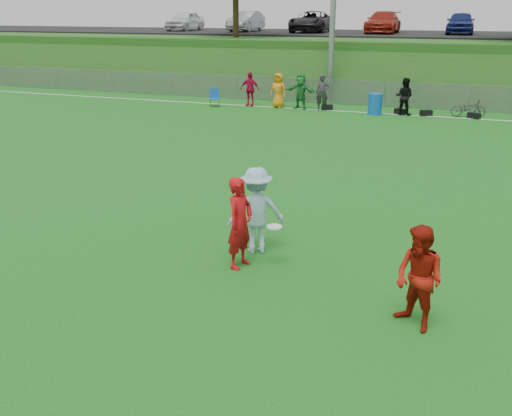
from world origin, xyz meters
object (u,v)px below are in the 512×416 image
at_px(player_red_left, 240,223).
at_px(recycling_bin, 375,104).
at_px(frisbee, 274,227).
at_px(bicycle, 468,108).
at_px(player_red_center, 419,279).
at_px(player_blue, 256,211).

xyz_separation_m(player_red_left, recycling_bin, (-0.18, 17.68, -0.40)).
height_order(frisbee, recycling_bin, recycling_bin).
relative_size(recycling_bin, bicycle, 0.63).
relative_size(player_red_center, recycling_bin, 1.71).
relative_size(frisbee, bicycle, 0.19).
bearing_deg(player_blue, recycling_bin, -118.83).
bearing_deg(frisbee, player_blue, 135.49).
xyz_separation_m(player_blue, recycling_bin, (-0.23, 16.92, -0.40)).
distance_m(player_blue, recycling_bin, 16.92).
bearing_deg(bicycle, recycling_bin, 88.99).
bearing_deg(recycling_bin, player_red_left, -89.42).
bearing_deg(bicycle, player_red_left, 156.08).
xyz_separation_m(player_blue, frisbee, (0.56, -0.55, -0.07)).
xyz_separation_m(player_red_left, player_blue, (0.05, 0.76, -0.00)).
bearing_deg(recycling_bin, bicycle, 10.89).
distance_m(recycling_bin, bicycle, 4.18).
bearing_deg(recycling_bin, player_red_center, -79.40).
distance_m(player_red_left, player_red_center, 3.54).
height_order(player_red_center, bicycle, player_red_center).
bearing_deg(player_blue, player_red_center, 120.30).
height_order(player_blue, recycling_bin, player_blue).
height_order(player_blue, bicycle, player_blue).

